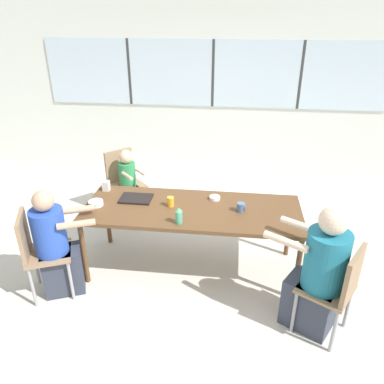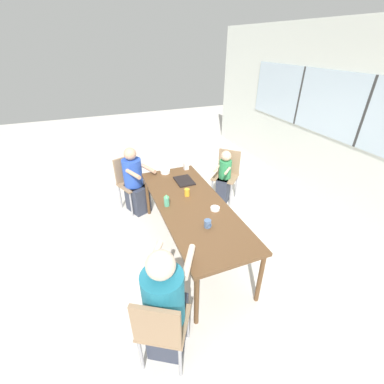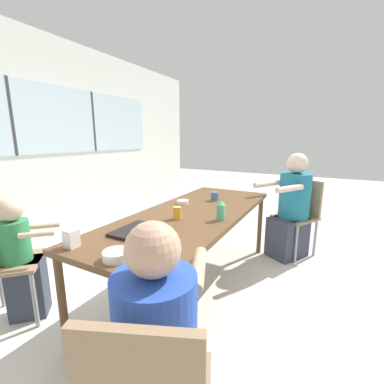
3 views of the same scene
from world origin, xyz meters
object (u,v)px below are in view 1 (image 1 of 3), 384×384
Objects in this scene: chair_for_woman_green_shirt at (37,248)px; person_woman_green_shirt at (56,248)px; juice_glass at (171,202)px; chair_for_toddler at (123,177)px; chair_for_man_blue_shirt at (338,285)px; person_toddler at (129,187)px; sippy_cup at (179,215)px; milk_carton_small at (106,186)px; bowl_white_shallow at (96,203)px; coffee_mug at (241,207)px; bowl_cereal at (215,198)px; person_man_blue_shirt at (318,276)px.

chair_for_woman_green_shirt is 0.17m from person_woman_green_shirt.
chair_for_woman_green_shirt is at bearing -153.13° from juice_glass.
chair_for_man_blue_shirt is at bearing 97.29° from chair_for_toddler.
sippy_cup is at bearing 79.70° from person_toddler.
chair_for_woman_green_shirt is 1.60m from person_toddler.
chair_for_woman_green_shirt and chair_for_toddler have the same top height.
juice_glass is 0.91× the size of milk_carton_small.
bowl_white_shallow is (0.25, 0.45, 0.26)m from person_woman_green_shirt.
milk_carton_small is at bearing 140.18° from person_woman_green_shirt.
person_toddler reaches higher than chair_for_man_blue_shirt.
person_toddler is at bearing 127.15° from juice_glass.
person_woman_green_shirt is 0.58m from bowl_white_shallow.
person_toddler is (0.45, 1.53, -0.09)m from chair_for_woman_green_shirt.
person_toddler is at bearing 141.20° from chair_for_woman_green_shirt.
chair_for_toddler reaches higher than coffee_mug.
chair_for_toddler is at bearing -90.00° from person_toddler.
chair_for_toddler is 0.93× the size of person_toddler.
person_toddler reaches higher than bowl_cereal.
person_woman_green_shirt reaches higher than sippy_cup.
juice_glass is at bearing 94.36° from chair_for_woman_green_shirt.
bowl_cereal is (1.19, -0.07, -0.04)m from milk_carton_small.
person_toddler is 6.49× the size of bowl_white_shallow.
chair_for_toddler is 1.16m from bowl_white_shallow.
juice_glass is at bearing 112.75° from sippy_cup.
person_man_blue_shirt is at bearing -16.55° from bowl_white_shallow.
sippy_cup is 1.10× the size of bowl_white_shallow.
chair_for_man_blue_shirt is at bearing -19.12° from sippy_cup.
coffee_mug is at bearing 77.18° from chair_for_man_blue_shirt.
person_man_blue_shirt reaches higher than juice_glass.
person_man_blue_shirt is 2.65m from person_toddler.
person_toddler reaches higher than coffee_mug.
chair_for_toddler is at bearing 124.87° from sippy_cup.
person_woman_green_shirt is 1.50m from person_toddler.
sippy_cup reaches higher than chair_for_man_blue_shirt.
milk_carton_small is 0.35m from bowl_white_shallow.
juice_glass is at bearing -19.47° from milk_carton_small.
chair_for_toddler is 1.70m from sippy_cup.
bowl_white_shallow is 1.31× the size of bowl_cereal.
milk_carton_small is (0.25, 0.79, 0.29)m from person_woman_green_shirt.
juice_glass is (1.01, 0.53, 0.28)m from person_woman_green_shirt.
person_woman_green_shirt is 1.63m from bowl_cereal.
milk_carton_small reaches higher than juice_glass.
person_toddler reaches higher than juice_glass.
sippy_cup is 0.35m from juice_glass.
bowl_cereal is (0.30, 0.52, -0.06)m from sippy_cup.
sippy_cup is at bearing 102.08° from chair_for_man_blue_shirt.
sippy_cup is 1.07m from milk_carton_small.
chair_for_toddler reaches higher than juice_glass.
milk_carton_small is at bearing 96.06° from chair_for_man_blue_shirt.
chair_for_woman_green_shirt reaches higher than bowl_cereal.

